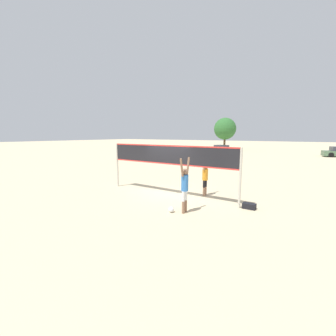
{
  "coord_description": "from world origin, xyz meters",
  "views": [
    {
      "loc": [
        6.18,
        -9.21,
        3.06
      ],
      "look_at": [
        0.0,
        0.0,
        1.4
      ],
      "focal_mm": 24.0,
      "sensor_mm": 36.0,
      "label": 1
    }
  ],
  "objects": [
    {
      "name": "ground_plane",
      "position": [
        0.0,
        0.0,
        0.0
      ],
      "size": [
        200.0,
        200.0,
        0.0
      ],
      "primitive_type": "plane",
      "color": "beige"
    },
    {
      "name": "volleyball",
      "position": [
        1.53,
        -2.04,
        0.11
      ],
      "size": [
        0.23,
        0.23,
        0.23
      ],
      "color": "white",
      "rests_on": "ground_plane"
    },
    {
      "name": "player_blocker",
      "position": [
        1.58,
        0.98,
        1.01
      ],
      "size": [
        0.28,
        0.68,
        1.95
      ],
      "rotation": [
        0.0,
        0.0,
        -1.57
      ],
      "color": "tan",
      "rests_on": "ground_plane"
    },
    {
      "name": "gear_bag",
      "position": [
        3.98,
        0.12,
        0.12
      ],
      "size": [
        0.52,
        0.3,
        0.23
      ],
      "color": "black",
      "rests_on": "ground_plane"
    },
    {
      "name": "volleyball_net",
      "position": [
        0.0,
        0.0,
        1.87
      ],
      "size": [
        7.29,
        0.1,
        2.54
      ],
      "color": "beige",
      "rests_on": "ground_plane"
    },
    {
      "name": "parked_car_near",
      "position": [
        -7.61,
        28.1,
        0.57
      ],
      "size": [
        4.88,
        2.75,
        1.26
      ],
      "rotation": [
        0.0,
        0.0,
        -0.22
      ],
      "color": "silver",
      "rests_on": "ground_plane"
    },
    {
      "name": "tree_left_cluster",
      "position": [
        -10.11,
        36.04,
        4.2
      ],
      "size": [
        4.45,
        4.45,
        6.44
      ],
      "color": "#4C3823",
      "rests_on": "ground_plane"
    },
    {
      "name": "player_spiker",
      "position": [
        1.98,
        -1.79,
        1.15
      ],
      "size": [
        0.28,
        0.71,
        2.18
      ],
      "rotation": [
        0.0,
        0.0,
        1.57
      ],
      "color": "#8C664C",
      "rests_on": "ground_plane"
    }
  ]
}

